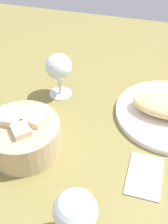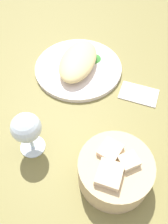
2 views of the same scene
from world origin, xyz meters
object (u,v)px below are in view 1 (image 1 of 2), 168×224
wine_glass_far (75,213)px  wine_glass_near (59,69)px  bread_basket (23,135)px  folded_napkin (145,175)px

wine_glass_far → wine_glass_near: bearing=-66.6°
wine_glass_far → bread_basket: bearing=-43.4°
wine_glass_far → folded_napkin: 20.11cm
bread_basket → wine_glass_near: (-0.94, -21.24, 4.36)cm
bread_basket → wine_glass_far: 23.92cm
wine_glass_near → wine_glass_far: (-16.24, 37.47, -0.66)cm
wine_glass_near → wine_glass_far: wine_glass_near is taller
folded_napkin → wine_glass_near: bearing=-129.2°
bread_basket → wine_glass_far: wine_glass_far is taller
wine_glass_near → folded_napkin: wine_glass_near is taller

